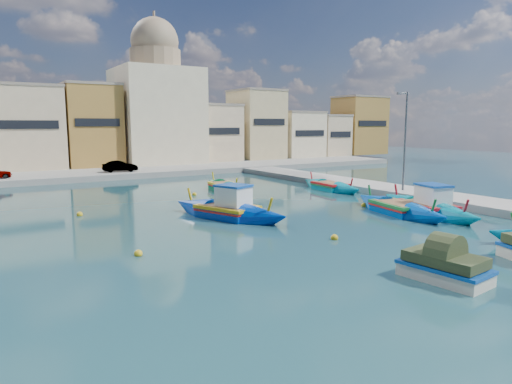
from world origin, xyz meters
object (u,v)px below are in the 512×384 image
object	(u,v)px
luzzu_blue_cabin	(228,212)
tender_near	(444,268)
luzzu_cyan_mid	(330,187)
quay_street_lamp	(405,141)
luzzu_green	(224,188)
church_block	(157,102)
luzzu_turquoise_cabin	(427,208)
luzzu_blue_south	(398,209)

from	to	relation	value
luzzu_blue_cabin	tender_near	xyz separation A→B (m)	(1.31, -13.93, 0.08)
tender_near	luzzu_cyan_mid	bearing A→B (deg)	59.17
luzzu_blue_cabin	luzzu_cyan_mid	bearing A→B (deg)	23.66
quay_street_lamp	luzzu_cyan_mid	distance (m)	7.39
luzzu_green	tender_near	world-z (taller)	luzzu_green
church_block	luzzu_turquoise_cabin	distance (m)	40.55
quay_street_lamp	tender_near	world-z (taller)	quay_street_lamp
luzzu_blue_cabin	luzzu_turquoise_cabin	bearing A→B (deg)	-26.35
tender_near	quay_street_lamp	bearing A→B (deg)	44.64
luzzu_turquoise_cabin	luzzu_green	world-z (taller)	luzzu_turquoise_cabin
church_block	quay_street_lamp	xyz separation A→B (m)	(7.44, -34.00, -4.07)
luzzu_blue_cabin	luzzu_cyan_mid	size ratio (longest dim) A/B	1.14
quay_street_lamp	luzzu_cyan_mid	bearing A→B (deg)	113.39
luzzu_turquoise_cabin	luzzu_green	xyz separation A→B (m)	(-6.01, 15.84, -0.11)
luzzu_blue_cabin	tender_near	world-z (taller)	luzzu_blue_cabin
luzzu_cyan_mid	tender_near	distance (m)	22.88
luzzu_turquoise_cabin	luzzu_blue_cabin	distance (m)	12.51
luzzu_green	luzzu_cyan_mid	bearing A→B (deg)	-30.28
luzzu_turquoise_cabin	tender_near	xyz separation A→B (m)	(-9.90, -8.38, 0.11)
luzzu_blue_cabin	luzzu_green	xyz separation A→B (m)	(5.20, 10.29, -0.13)
luzzu_blue_south	luzzu_cyan_mid	bearing A→B (deg)	72.01
luzzu_turquoise_cabin	luzzu_green	distance (m)	16.94
luzzu_green	tender_near	distance (m)	24.53
luzzu_cyan_mid	luzzu_blue_south	size ratio (longest dim) A/B	0.88
luzzu_blue_south	luzzu_green	bearing A→B (deg)	106.90
luzzu_green	tender_near	xyz separation A→B (m)	(-3.89, -24.21, 0.22)
luzzu_green	tender_near	bearing A→B (deg)	-99.13
luzzu_cyan_mid	luzzu_blue_south	world-z (taller)	luzzu_blue_south
church_block	luzzu_turquoise_cabin	xyz separation A→B (m)	(3.17, -39.61, -8.05)
luzzu_turquoise_cabin	luzzu_cyan_mid	size ratio (longest dim) A/B	1.20
luzzu_blue_south	tender_near	size ratio (longest dim) A/B	2.77
quay_street_lamp	luzzu_green	bearing A→B (deg)	135.14
luzzu_blue_cabin	luzzu_blue_south	distance (m)	10.72
church_block	luzzu_green	distance (m)	25.30
quay_street_lamp	tender_near	bearing A→B (deg)	-135.36
quay_street_lamp	luzzu_blue_cabin	size ratio (longest dim) A/B	0.89
luzzu_turquoise_cabin	luzzu_cyan_mid	bearing A→B (deg)	80.79
luzzu_cyan_mid	quay_street_lamp	bearing A→B (deg)	-66.61
luzzu_green	quay_street_lamp	bearing A→B (deg)	-44.86
luzzu_cyan_mid	luzzu_green	world-z (taller)	same
luzzu_blue_cabin	tender_near	bearing A→B (deg)	-84.62
quay_street_lamp	luzzu_cyan_mid	size ratio (longest dim) A/B	1.01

